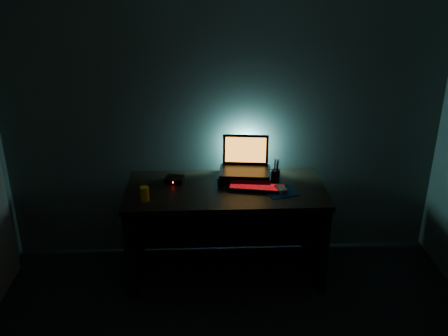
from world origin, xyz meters
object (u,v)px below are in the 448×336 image
juice_glass (145,194)px  router (175,180)px  pen_cup (276,175)px  mouse (281,189)px  laptop (245,162)px  keyboard (257,188)px

juice_glass → router: bearing=57.6°
juice_glass → pen_cup: bearing=16.9°
mouse → pen_cup: 0.19m
laptop → juice_glass: (-0.75, -0.39, -0.07)m
laptop → juice_glass: size_ratio=3.78×
juice_glass → router: 0.37m
keyboard → router: router is taller
mouse → pen_cup: (-0.01, 0.19, 0.03)m
keyboard → pen_cup: pen_cup is taller
router → juice_glass: bearing=-110.9°
keyboard → mouse: (0.17, -0.05, 0.01)m
mouse → keyboard: bearing=147.0°
laptop → keyboard: (0.07, -0.24, -0.11)m
laptop → pen_cup: 0.26m
laptop → juice_glass: laptop is taller
mouse → router: router is taller
laptop → router: size_ratio=2.67×
keyboard → mouse: mouse is taller
keyboard → pen_cup: size_ratio=4.61×
juice_glass → router: juice_glass is taller
laptop → mouse: size_ratio=3.80×
pen_cup → router: pen_cup is taller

